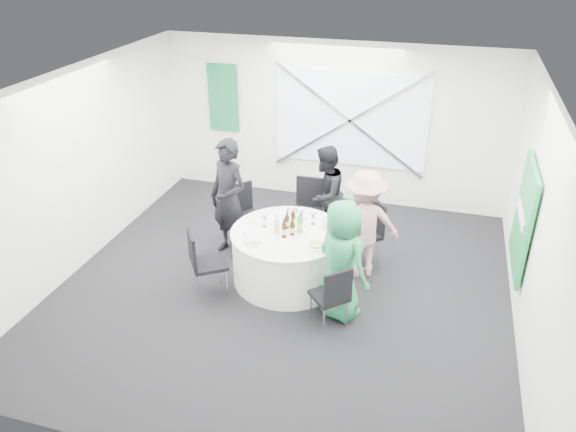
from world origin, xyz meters
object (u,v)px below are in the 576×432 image
(chair_front_right, at_px, (333,293))
(chair_back, at_px, (308,204))
(chair_front_left, at_px, (202,259))
(clear_water_bottle, at_px, (276,226))
(person_woman_pink, at_px, (364,225))
(green_water_bottle, at_px, (300,224))
(banquet_table, at_px, (288,256))
(chair_back_left, at_px, (244,210))
(person_man_back, at_px, (325,195))
(chair_back_right, at_px, (369,227))
(person_man_back_left, at_px, (229,199))
(person_woman_green, at_px, (341,260))

(chair_front_right, bearing_deg, chair_back, -110.78)
(chair_front_left, xyz_separation_m, clear_water_bottle, (0.84, 0.60, 0.30))
(person_woman_pink, bearing_deg, green_water_bottle, 1.48)
(banquet_table, distance_m, chair_back_left, 1.24)
(chair_front_right, relative_size, clear_water_bottle, 3.17)
(chair_back_left, distance_m, chair_front_right, 2.43)
(person_woman_pink, bearing_deg, person_man_back, -72.53)
(chair_back_right, height_order, person_man_back_left, person_man_back_left)
(chair_back, height_order, chair_front_left, chair_back)
(person_woman_pink, relative_size, green_water_bottle, 5.34)
(chair_front_left, bearing_deg, chair_back, -60.99)
(banquet_table, height_order, clear_water_bottle, clear_water_bottle)
(chair_back_right, xyz_separation_m, person_man_back_left, (-2.02, -0.31, 0.33))
(person_woman_green, bearing_deg, chair_front_right, 118.87)
(chair_front_right, height_order, person_man_back, person_man_back)
(person_man_back_left, height_order, person_woman_pink, person_man_back_left)
(person_man_back_left, bearing_deg, chair_front_left, -63.06)
(person_woman_green, xyz_separation_m, green_water_bottle, (-0.69, 0.61, 0.08))
(chair_back_left, bearing_deg, person_woman_pink, -60.35)
(clear_water_bottle, bearing_deg, chair_front_left, -144.16)
(chair_back_right, height_order, person_man_back, person_man_back)
(chair_back_right, height_order, chair_front_right, chair_back_right)
(chair_back, bearing_deg, person_woman_green, -65.42)
(chair_back_left, relative_size, chair_back_right, 0.99)
(chair_back, xyz_separation_m, person_woman_pink, (0.99, -0.79, 0.20))
(chair_back, relative_size, chair_front_right, 1.13)
(person_man_back_left, distance_m, clear_water_bottle, 1.04)
(chair_back, xyz_separation_m, person_woman_green, (0.88, -1.79, 0.21))
(person_woman_green, bearing_deg, chair_back, -30.04)
(chair_front_left, xyz_separation_m, person_man_back_left, (-0.06, 1.13, 0.33))
(person_woman_green, bearing_deg, chair_back_right, -62.23)
(person_woman_pink, height_order, clear_water_bottle, person_woman_pink)
(person_man_back, bearing_deg, chair_back_left, -58.41)
(person_man_back_left, xyz_separation_m, clear_water_bottle, (0.89, -0.53, -0.03))
(banquet_table, bearing_deg, person_woman_pink, 24.22)
(person_man_back, height_order, clear_water_bottle, person_man_back)
(banquet_table, height_order, chair_back, chair_back)
(chair_back_left, height_order, person_woman_green, person_woman_green)
(banquet_table, bearing_deg, chair_front_right, -47.25)
(chair_back_right, bearing_deg, banquet_table, -90.00)
(green_water_bottle, bearing_deg, person_man_back_left, 160.73)
(banquet_table, bearing_deg, person_man_back_left, 155.98)
(banquet_table, xyz_separation_m, person_woman_pink, (0.96, 0.43, 0.41))
(banquet_table, height_order, chair_back_left, chair_back_left)
(person_woman_pink, bearing_deg, chair_back_right, -118.94)
(chair_front_right, xyz_separation_m, person_man_back_left, (-1.85, 1.34, 0.39))
(person_woman_green, distance_m, green_water_bottle, 0.92)
(person_woman_green, relative_size, green_water_bottle, 5.39)
(chair_front_right, bearing_deg, green_water_bottle, -97.29)
(chair_back_left, bearing_deg, banquet_table, -90.00)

